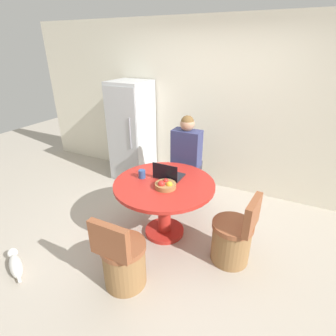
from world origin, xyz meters
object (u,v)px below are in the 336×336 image
object	(u,v)px
laptop	(168,175)
fruit_bowl	(165,185)
person_seated	(187,157)
refrigerator	(132,132)
dining_table	(164,196)
chair_near_camera	(123,261)
cat	(15,264)
chair_right_side	(233,239)

from	to	relation	value
laptop	fruit_bowl	world-z (taller)	laptop
person_seated	refrigerator	bearing A→B (deg)	-17.40
refrigerator	dining_table	size ratio (longest dim) A/B	1.41
dining_table	person_seated	size ratio (longest dim) A/B	0.89
chair_near_camera	cat	bearing A→B (deg)	18.64
refrigerator	cat	distance (m)	2.60
person_seated	cat	world-z (taller)	person_seated
refrigerator	dining_table	world-z (taller)	refrigerator
refrigerator	fruit_bowl	size ratio (longest dim) A/B	6.95
chair_near_camera	fruit_bowl	size ratio (longest dim) A/B	3.43
refrigerator	fruit_bowl	xyz separation A→B (m)	(1.32, -1.30, -0.08)
chair_right_side	chair_near_camera	distance (m)	1.19
dining_table	person_seated	world-z (taller)	person_seated
chair_near_camera	cat	size ratio (longest dim) A/B	1.87
cat	fruit_bowl	bearing A→B (deg)	-107.66
chair_near_camera	fruit_bowl	distance (m)	0.92
chair_near_camera	person_seated	xyz separation A→B (m)	(-0.06, 1.71, 0.45)
chair_right_side	chair_near_camera	bearing A→B (deg)	-42.19
chair_near_camera	laptop	size ratio (longest dim) A/B	2.57
chair_right_side	cat	distance (m)	2.35
chair_right_side	cat	bearing A→B (deg)	-54.00
laptop	fruit_bowl	distance (m)	0.26
person_seated	dining_table	bearing A→B (deg)	93.52
chair_right_side	person_seated	bearing A→B (deg)	-128.87
dining_table	laptop	size ratio (longest dim) A/B	3.69
laptop	cat	distance (m)	1.93
person_seated	laptop	bearing A→B (deg)	92.76
refrigerator	chair_right_side	distance (m)	2.55
chair_near_camera	fruit_bowl	xyz separation A→B (m)	(0.06, 0.79, 0.48)
cat	chair_right_side	bearing A→B (deg)	-121.42
dining_table	laptop	distance (m)	0.26
person_seated	laptop	distance (m)	0.69
fruit_bowl	refrigerator	bearing A→B (deg)	135.36
chair_near_camera	person_seated	world-z (taller)	person_seated
laptop	cat	bearing A→B (deg)	51.93
chair_near_camera	laptop	distance (m)	1.14
laptop	fruit_bowl	bearing A→B (deg)	109.47
refrigerator	chair_right_side	bearing A→B (deg)	-30.98
chair_right_side	refrigerator	bearing A→B (deg)	-115.74
dining_table	chair_near_camera	xyz separation A→B (m)	(0.01, -0.89, -0.26)
dining_table	fruit_bowl	bearing A→B (deg)	-56.48
refrigerator	person_seated	world-z (taller)	refrigerator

